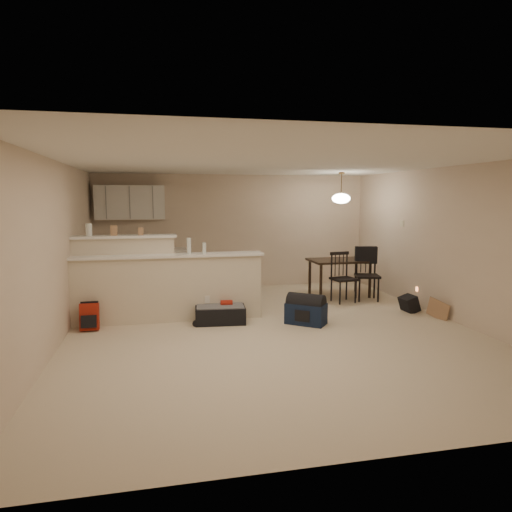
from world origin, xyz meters
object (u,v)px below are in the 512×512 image
object	(u,v)px
navy_duffel	(306,314)
dining_chair_far	(367,274)
pendant_lamp	(341,198)
suitcase	(220,314)
black_daypack	(409,304)
red_backpack	(89,317)
dining_chair_near	(344,278)
dining_table	(340,264)

from	to	relation	value
navy_duffel	dining_chair_far	bearing A→B (deg)	76.90
pendant_lamp	navy_duffel	size ratio (longest dim) A/B	1.01
suitcase	navy_duffel	size ratio (longest dim) A/B	1.29
suitcase	black_daypack	bearing A→B (deg)	4.82
suitcase	black_daypack	world-z (taller)	black_daypack
navy_duffel	black_daypack	size ratio (longest dim) A/B	1.98
dining_chair_far	red_backpack	world-z (taller)	dining_chair_far
pendant_lamp	dining_chair_near	world-z (taller)	pendant_lamp
dining_chair_far	pendant_lamp	bearing A→B (deg)	141.55
pendant_lamp	suitcase	distance (m)	3.56
dining_table	dining_chair_near	size ratio (longest dim) A/B	1.26
pendant_lamp	dining_chair_far	world-z (taller)	pendant_lamp
dining_chair_far	navy_duffel	world-z (taller)	dining_chair_far
dining_table	navy_duffel	bearing A→B (deg)	-126.15
pendant_lamp	dining_chair_near	distance (m)	1.62
red_backpack	black_daypack	size ratio (longest dim) A/B	1.32
dining_table	black_daypack	world-z (taller)	dining_table
dining_chair_near	dining_chair_far	bearing A→B (deg)	-1.17
red_backpack	dining_table	bearing A→B (deg)	16.71
dining_table	pendant_lamp	distance (m)	1.33
dining_chair_far	navy_duffel	bearing A→B (deg)	-127.14
dining_table	pendant_lamp	bearing A→B (deg)	-117.31
dining_chair_near	suitcase	world-z (taller)	dining_chair_near
dining_chair_near	navy_duffel	distance (m)	1.80
red_backpack	navy_duffel	distance (m)	3.33
pendant_lamp	black_daypack	size ratio (longest dim) A/B	2.00
dining_chair_near	red_backpack	distance (m)	4.60
dining_table	dining_chair_near	xyz separation A→B (m)	(-0.14, -0.56, -0.18)
dining_chair_near	suitcase	size ratio (longest dim) A/B	1.21
dining_table	black_daypack	distance (m)	1.73
pendant_lamp	red_backpack	distance (m)	5.20
pendant_lamp	red_backpack	xyz separation A→B (m)	(-4.64, -1.51, -1.79)
navy_duffel	black_daypack	world-z (taller)	navy_duffel
pendant_lamp	dining_chair_far	distance (m)	1.61
pendant_lamp	black_daypack	world-z (taller)	pendant_lamp
pendant_lamp	black_daypack	distance (m)	2.48
dining_chair_far	navy_duffel	size ratio (longest dim) A/B	1.66
dining_chair_near	navy_duffel	world-z (taller)	dining_chair_near
suitcase	black_daypack	xyz separation A→B (m)	(3.35, 0.00, 0.00)
black_daypack	red_backpack	bearing A→B (deg)	87.74
dining_chair_far	red_backpack	size ratio (longest dim) A/B	2.49
dining_table	red_backpack	size ratio (longest dim) A/B	2.96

